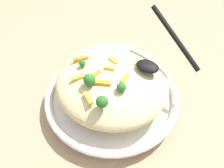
{
  "coord_description": "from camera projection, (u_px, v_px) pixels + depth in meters",
  "views": [
    {
      "loc": [
        -0.19,
        0.34,
        0.54
      ],
      "look_at": [
        0.0,
        0.0,
        0.08
      ],
      "focal_mm": 38.62,
      "sensor_mm": 36.0,
      "label": 1
    }
  ],
  "objects": [
    {
      "name": "broccoli_floret_0",
      "position": [
        121.0,
        87.0,
        0.53
      ],
      "size": [
        0.02,
        0.02,
        0.02
      ],
      "color": "#205B1C",
      "rests_on": "pasta_mound"
    },
    {
      "name": "carrot_piece_2",
      "position": [
        80.0,
        59.0,
        0.6
      ],
      "size": [
        0.03,
        0.03,
        0.01
      ],
      "primitive_type": "cube",
      "rotation": [
        0.0,
        0.0,
        0.76
      ],
      "color": "orange",
      "rests_on": "pasta_mound"
    },
    {
      "name": "broccoli_floret_1",
      "position": [
        102.0,
        102.0,
        0.5
      ],
      "size": [
        0.03,
        0.03,
        0.03
      ],
      "color": "#205B1C",
      "rests_on": "pasta_mound"
    },
    {
      "name": "carrot_piece_8",
      "position": [
        114.0,
        61.0,
        0.59
      ],
      "size": [
        0.03,
        0.02,
        0.01
      ],
      "primitive_type": "cube",
      "rotation": [
        0.0,
        0.0,
        2.83
      ],
      "color": "orange",
      "rests_on": "pasta_mound"
    },
    {
      "name": "broccoli_floret_3",
      "position": [
        89.0,
        80.0,
        0.53
      ],
      "size": [
        0.03,
        0.03,
        0.03
      ],
      "color": "#205B1C",
      "rests_on": "pasta_mound"
    },
    {
      "name": "carrot_piece_3",
      "position": [
        95.0,
        75.0,
        0.56
      ],
      "size": [
        0.02,
        0.03,
        0.01
      ],
      "primitive_type": "cube",
      "rotation": [
        0.0,
        0.0,
        4.33
      ],
      "color": "orange",
      "rests_on": "pasta_mound"
    },
    {
      "name": "serving_bowl",
      "position": [
        112.0,
        97.0,
        0.65
      ],
      "size": [
        0.36,
        0.36,
        0.04
      ],
      "color": "white",
      "rests_on": "ground_plane"
    },
    {
      "name": "carrot_piece_7",
      "position": [
        142.0,
        64.0,
        0.59
      ],
      "size": [
        0.04,
        0.02,
        0.01
      ],
      "primitive_type": "cube",
      "rotation": [
        0.0,
        0.0,
        3.5
      ],
      "color": "orange",
      "rests_on": "pasta_mound"
    },
    {
      "name": "carrot_piece_0",
      "position": [
        110.0,
        68.0,
        0.57
      ],
      "size": [
        0.03,
        0.01,
        0.01
      ],
      "primitive_type": "cube",
      "rotation": [
        0.0,
        0.0,
        0.23
      ],
      "color": "orange",
      "rests_on": "pasta_mound"
    },
    {
      "name": "serving_spoon",
      "position": [
        159.0,
        55.0,
        0.57
      ],
      "size": [
        0.16,
        0.14,
        0.1
      ],
      "color": "black",
      "rests_on": "pasta_mound"
    },
    {
      "name": "carrot_piece_1",
      "position": [
        101.0,
        82.0,
        0.54
      ],
      "size": [
        0.04,
        0.02,
        0.01
      ],
      "primitive_type": "cube",
      "rotation": [
        0.0,
        0.0,
        0.37
      ],
      "color": "orange",
      "rests_on": "pasta_mound"
    },
    {
      "name": "ground_plane",
      "position": [
        112.0,
        102.0,
        0.67
      ],
      "size": [
        2.4,
        2.4,
        0.0
      ],
      "primitive_type": "plane",
      "color": "#9E7F60"
    },
    {
      "name": "broccoli_floret_2",
      "position": [
        82.0,
        63.0,
        0.58
      ],
      "size": [
        0.02,
        0.02,
        0.02
      ],
      "color": "#205B1C",
      "rests_on": "pasta_mound"
    },
    {
      "name": "carrot_piece_4",
      "position": [
        88.0,
        98.0,
        0.52
      ],
      "size": [
        0.03,
        0.03,
        0.01
      ],
      "primitive_type": "cube",
      "rotation": [
        0.0,
        0.0,
        2.58
      ],
      "color": "orange",
      "rests_on": "pasta_mound"
    },
    {
      "name": "carrot_piece_6",
      "position": [
        79.0,
        77.0,
        0.56
      ],
      "size": [
        0.03,
        0.03,
        0.01
      ],
      "primitive_type": "cube",
      "rotation": [
        0.0,
        0.0,
        0.86
      ],
      "color": "orange",
      "rests_on": "pasta_mound"
    },
    {
      "name": "carrot_piece_5",
      "position": [
        125.0,
        78.0,
        0.55
      ],
      "size": [
        0.01,
        0.03,
        0.01
      ],
      "primitive_type": "cube",
      "rotation": [
        0.0,
        0.0,
        1.56
      ],
      "color": "orange",
      "rests_on": "pasta_mound"
    },
    {
      "name": "pasta_mound",
      "position": [
        112.0,
        82.0,
        0.6
      ],
      "size": [
        0.28,
        0.28,
        0.09
      ],
      "primitive_type": "ellipsoid",
      "color": "#DBC689",
      "rests_on": "serving_bowl"
    }
  ]
}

